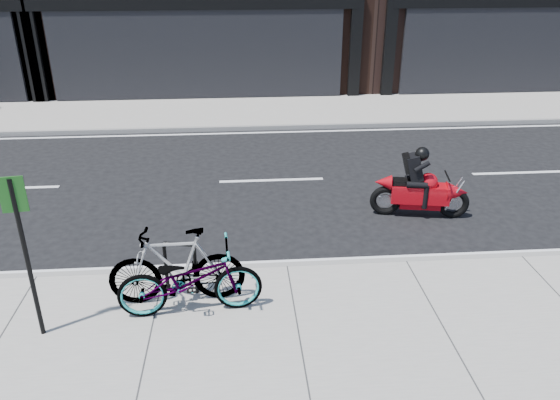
{
  "coord_description": "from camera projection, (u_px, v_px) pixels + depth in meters",
  "views": [
    {
      "loc": [
        -0.72,
        -9.65,
        4.84
      ],
      "look_at": [
        -0.04,
        -1.06,
        0.9
      ],
      "focal_mm": 35.0,
      "sensor_mm": 36.0,
      "label": 1
    }
  ],
  "objects": [
    {
      "name": "ground",
      "position": [
        278.0,
        219.0,
        10.81
      ],
      "size": [
        120.0,
        120.0,
        0.0
      ],
      "primitive_type": "plane",
      "color": "black",
      "rests_on": "ground"
    },
    {
      "name": "sidewalk_far",
      "position": [
        260.0,
        111.0,
        17.81
      ],
      "size": [
        60.0,
        3.5,
        0.13
      ],
      "primitive_type": "cube",
      "color": "gray",
      "rests_on": "ground"
    },
    {
      "name": "bike_rack",
      "position": [
        180.0,
        263.0,
        8.07
      ],
      "size": [
        0.5,
        0.14,
        0.85
      ],
      "rotation": [
        0.0,
        0.0,
        -0.18
      ],
      "color": "black",
      "rests_on": "sidewalk_near"
    },
    {
      "name": "bicycle_front",
      "position": [
        190.0,
        280.0,
        7.61
      ],
      "size": [
        2.07,
        0.86,
        1.06
      ],
      "primitive_type": "imported",
      "rotation": [
        0.0,
        0.0,
        1.65
      ],
      "color": "gray",
      "rests_on": "sidewalk_near"
    },
    {
      "name": "bicycle_rear",
      "position": [
        177.0,
        266.0,
        7.83
      ],
      "size": [
        1.97,
        0.61,
        1.18
      ],
      "primitive_type": "imported",
      "rotation": [
        0.0,
        0.0,
        4.74
      ],
      "color": "gray",
      "rests_on": "sidewalk_near"
    },
    {
      "name": "motorcycle",
      "position": [
        425.0,
        189.0,
        10.7
      ],
      "size": [
        1.94,
        0.72,
        1.45
      ],
      "rotation": [
        0.0,
        0.0,
        -0.19
      ],
      "color": "black",
      "rests_on": "ground"
    },
    {
      "name": "sign_post",
      "position": [
        24.0,
        245.0,
        6.82
      ],
      "size": [
        0.31,
        0.06,
        2.28
      ],
      "rotation": [
        0.0,
        0.0,
        0.13
      ],
      "color": "black",
      "rests_on": "sidewalk_near"
    }
  ]
}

